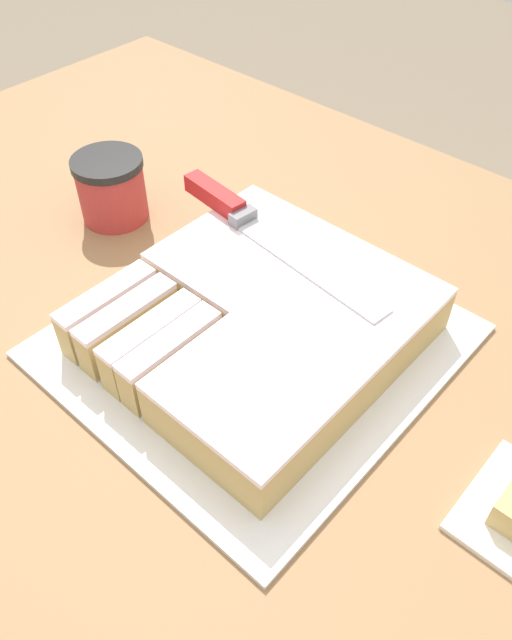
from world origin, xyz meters
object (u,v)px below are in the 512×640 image
cake (262,320)px  knife (240,215)px  cake_board (256,341)px  coffee_cup (111,188)px

cake → knife: bearing=142.2°
cake_board → cake: bearing=47.8°
cake_board → knife: size_ratio=1.24×
coffee_cup → cake: bearing=-8.0°
cake_board → cake: cake is taller
cake → coffee_cup: size_ratio=3.35×
cake → coffee_cup: (-0.30, 0.04, 0.01)m
knife → cake: bearing=-31.5°
cake_board → coffee_cup: (-0.30, 0.05, 0.04)m
cake_board → knife: (-0.11, 0.09, 0.07)m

